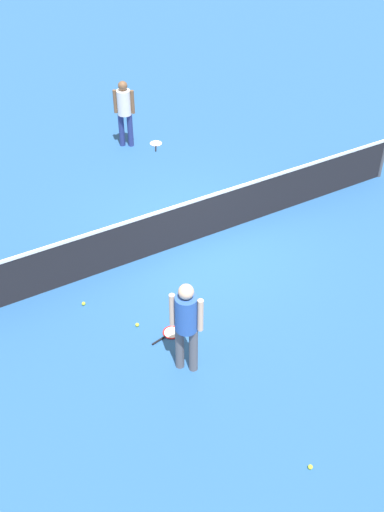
# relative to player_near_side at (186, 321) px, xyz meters

# --- Properties ---
(ground_plane) EXTENTS (40.00, 40.00, 0.00)m
(ground_plane) POSITION_rel_player_near_side_xyz_m (1.86, 2.86, -1.01)
(ground_plane) COLOR #265693
(court_net) EXTENTS (10.09, 0.09, 1.07)m
(court_net) POSITION_rel_player_near_side_xyz_m (1.86, 2.86, -0.51)
(court_net) COLOR #4C4C51
(court_net) RESTS_ON ground_plane
(player_near_side) EXTENTS (0.48, 0.48, 1.70)m
(player_near_side) POSITION_rel_player_near_side_xyz_m (0.00, 0.00, 0.00)
(player_near_side) COLOR #595960
(player_near_side) RESTS_ON ground_plane
(player_far_side) EXTENTS (0.48, 0.47, 1.70)m
(player_far_side) POSITION_rel_player_near_side_xyz_m (2.41, 7.27, 0.00)
(player_far_side) COLOR navy
(player_far_side) RESTS_ON ground_plane
(tennis_racket_near_player) EXTENTS (0.60, 0.37, 0.03)m
(tennis_racket_near_player) POSITION_rel_player_near_side_xyz_m (0.13, 0.77, -1.00)
(tennis_racket_near_player) COLOR red
(tennis_racket_near_player) RESTS_ON ground_plane
(tennis_racket_far_player) EXTENTS (0.43, 0.59, 0.03)m
(tennis_racket_far_player) POSITION_rel_player_near_side_xyz_m (3.07, 6.94, -1.00)
(tennis_racket_far_player) COLOR white
(tennis_racket_far_player) RESTS_ON ground_plane
(tennis_ball_near_player) EXTENTS (0.07, 0.07, 0.07)m
(tennis_ball_near_player) POSITION_rel_player_near_side_xyz_m (-0.27, 1.22, -0.98)
(tennis_ball_near_player) COLOR #C6E033
(tennis_ball_near_player) RESTS_ON ground_plane
(tennis_ball_by_net) EXTENTS (0.07, 0.07, 0.07)m
(tennis_ball_by_net) POSITION_rel_player_near_side_xyz_m (-0.86, 2.18, -0.98)
(tennis_ball_by_net) COLOR #C6E033
(tennis_ball_by_net) RESTS_ON ground_plane
(tennis_ball_midcourt) EXTENTS (0.07, 0.07, 0.07)m
(tennis_ball_midcourt) POSITION_rel_player_near_side_xyz_m (0.54, -2.40, -0.98)
(tennis_ball_midcourt) COLOR #C6E033
(tennis_ball_midcourt) RESTS_ON ground_plane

